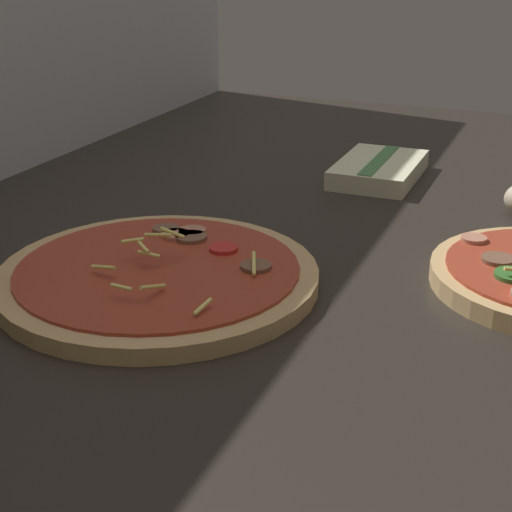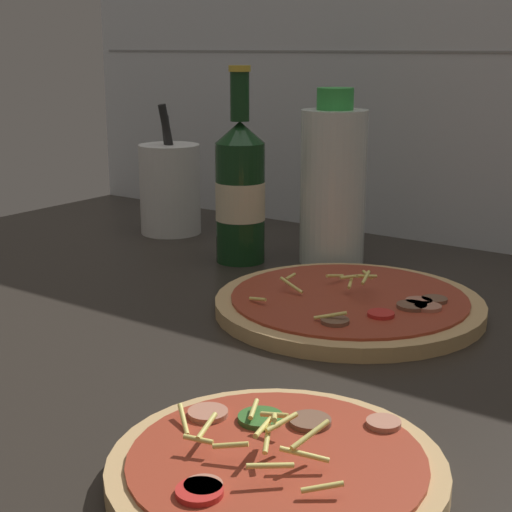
{
  "view_description": "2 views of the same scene",
  "coord_description": "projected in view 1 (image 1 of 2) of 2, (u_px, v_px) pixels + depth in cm",
  "views": [
    {
      "loc": [
        -64.08,
        -23.17,
        32.61
      ],
      "look_at": [
        -9.75,
        -0.5,
        8.04
      ],
      "focal_mm": 55.0,
      "sensor_mm": 36.0,
      "label": 1
    },
    {
      "loc": [
        31.86,
        -61.96,
        30.63
      ],
      "look_at": [
        -13.92,
        2.04,
        9.6
      ],
      "focal_mm": 55.0,
      "sensor_mm": 36.0,
      "label": 2
    }
  ],
  "objects": [
    {
      "name": "counter_slab",
      "position": [
        290.0,
        285.0,
        0.75
      ],
      "size": [
        160.0,
        90.0,
        2.5
      ],
      "color": "#28231E",
      "rests_on": "ground"
    },
    {
      "name": "dish_towel",
      "position": [
        379.0,
        170.0,
        1.02
      ],
      "size": [
        15.68,
        9.9,
        2.56
      ],
      "color": "beige",
      "rests_on": "counter_slab"
    },
    {
      "name": "pizza_far",
      "position": [
        159.0,
        275.0,
        0.72
      ],
      "size": [
        29.35,
        29.35,
        4.96
      ],
      "color": "tan",
      "rests_on": "counter_slab"
    }
  ]
}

